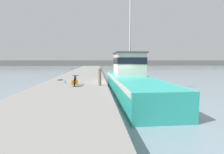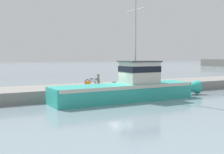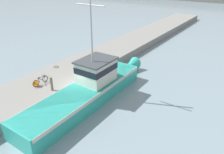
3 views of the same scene
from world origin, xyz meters
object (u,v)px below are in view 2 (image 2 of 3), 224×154
(fishing_boat_main, at_px, (131,87))
(bicycle_touring, at_px, (91,82))
(water_bottle_by_bike, at_px, (101,83))
(mooring_post, at_px, (98,81))
(water_bottle_on_curb, at_px, (99,83))

(fishing_boat_main, bearing_deg, bicycle_touring, -156.66)
(water_bottle_by_bike, bearing_deg, bicycle_touring, -72.78)
(fishing_boat_main, relative_size, bicycle_touring, 9.05)
(mooring_post, distance_m, water_bottle_on_curb, 2.96)
(mooring_post, height_order, water_bottle_by_bike, mooring_post)
(fishing_boat_main, height_order, bicycle_touring, fishing_boat_main)
(mooring_post, bearing_deg, bicycle_touring, 179.82)
(water_bottle_on_curb, bearing_deg, water_bottle_by_bike, 1.26)
(water_bottle_by_bike, bearing_deg, mooring_post, -33.00)
(fishing_boat_main, relative_size, water_bottle_on_curb, 70.97)
(bicycle_touring, distance_m, water_bottle_by_bike, 1.44)
(fishing_boat_main, distance_m, mooring_post, 3.20)
(bicycle_touring, height_order, water_bottle_by_bike, bicycle_touring)
(water_bottle_by_bike, bearing_deg, water_bottle_on_curb, -178.74)
(fishing_boat_main, height_order, water_bottle_on_curb, fishing_boat_main)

